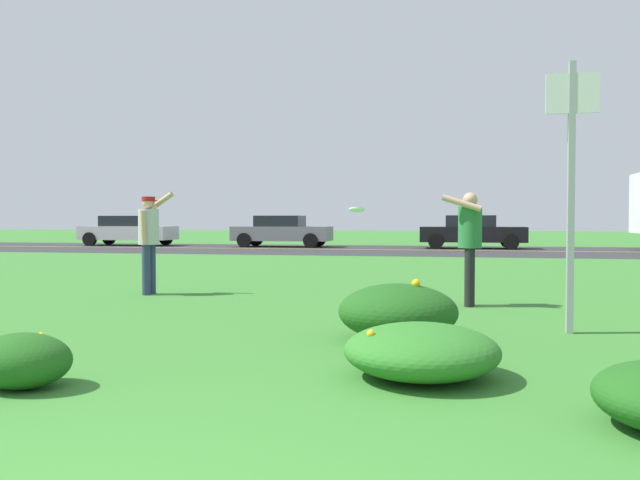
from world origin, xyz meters
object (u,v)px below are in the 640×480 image
object	(u,v)px
person_thrower_red_cap_gray_shirt	(149,235)
frisbee_white	(357,210)
sign_post_near_path	(571,171)
car_gray_center_left	(282,231)
car_silver_leftmost	(128,230)
car_black_center_right	(472,232)
person_catcher_green_shirt	(470,238)

from	to	relation	value
person_thrower_red_cap_gray_shirt	frisbee_white	xyz separation A→B (m)	(3.61, -0.56, 0.40)
sign_post_near_path	car_gray_center_left	bearing A→B (deg)	112.90
frisbee_white	car_silver_leftmost	world-z (taller)	car_silver_leftmost
sign_post_near_path	car_black_center_right	distance (m)	21.62
person_catcher_green_shirt	frisbee_white	xyz separation A→B (m)	(-1.64, -0.15, 0.41)
car_gray_center_left	sign_post_near_path	bearing A→B (deg)	-67.10
sign_post_near_path	car_silver_leftmost	world-z (taller)	sign_post_near_path
car_gray_center_left	person_catcher_green_shirt	bearing A→B (deg)	-67.48
frisbee_white	car_gray_center_left	xyz separation A→B (m)	(-6.44, 19.64, -0.67)
frisbee_white	car_black_center_right	bearing A→B (deg)	83.68
car_gray_center_left	person_thrower_red_cap_gray_shirt	bearing A→B (deg)	-81.55
sign_post_near_path	car_black_center_right	xyz separation A→B (m)	(-0.50, 21.59, -1.06)
car_black_center_right	car_gray_center_left	bearing A→B (deg)	180.00
car_gray_center_left	frisbee_white	bearing A→B (deg)	-71.83
person_catcher_green_shirt	car_black_center_right	size ratio (longest dim) A/B	0.37
car_gray_center_left	car_black_center_right	world-z (taller)	same
person_thrower_red_cap_gray_shirt	car_gray_center_left	world-z (taller)	person_thrower_red_cap_gray_shirt
sign_post_near_path	car_silver_leftmost	bearing A→B (deg)	128.04
person_thrower_red_cap_gray_shirt	person_catcher_green_shirt	world-z (taller)	person_thrower_red_cap_gray_shirt
car_silver_leftmost	car_gray_center_left	size ratio (longest dim) A/B	1.00
sign_post_near_path	car_silver_leftmost	distance (m)	27.44
person_catcher_green_shirt	car_silver_leftmost	world-z (taller)	person_catcher_green_shirt
sign_post_near_path	car_black_center_right	bearing A→B (deg)	91.33
sign_post_near_path	person_catcher_green_shirt	size ratio (longest dim) A/B	1.81
sign_post_near_path	person_thrower_red_cap_gray_shirt	distance (m)	6.82
person_catcher_green_shirt	car_silver_leftmost	distance (m)	25.12
car_black_center_right	person_thrower_red_cap_gray_shirt	bearing A→B (deg)	-106.87
car_silver_leftmost	person_thrower_red_cap_gray_shirt	bearing A→B (deg)	-60.92
sign_post_near_path	car_black_center_right	world-z (taller)	sign_post_near_path
sign_post_near_path	car_gray_center_left	size ratio (longest dim) A/B	0.67
frisbee_white	person_catcher_green_shirt	bearing A→B (deg)	5.20
person_thrower_red_cap_gray_shirt	car_gray_center_left	bearing A→B (deg)	98.45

